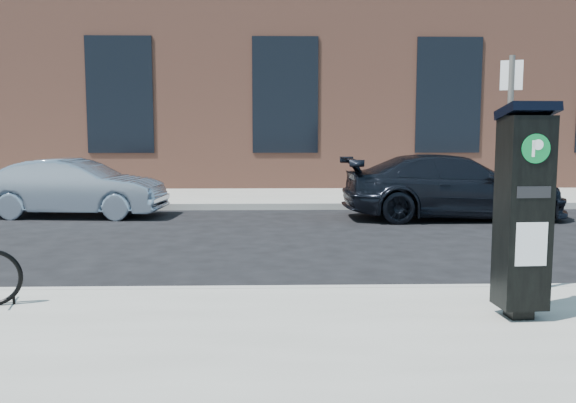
{
  "coord_description": "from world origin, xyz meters",
  "views": [
    {
      "loc": [
        -0.41,
        -6.75,
        1.9
      ],
      "look_at": [
        -0.22,
        0.5,
        1.06
      ],
      "focal_mm": 38.0,
      "sensor_mm": 36.0,
      "label": 1
    }
  ],
  "objects_px": {
    "car_dark": "(453,187)",
    "sign_pole": "(507,178)",
    "parking_kiosk": "(523,209)",
    "car_silver": "(75,188)"
  },
  "relations": [
    {
      "from": "parking_kiosk",
      "to": "car_dark",
      "type": "bearing_deg",
      "value": 74.45
    },
    {
      "from": "car_silver",
      "to": "sign_pole",
      "type": "bearing_deg",
      "value": -132.27
    },
    {
      "from": "sign_pole",
      "to": "car_silver",
      "type": "height_order",
      "value": "sign_pole"
    },
    {
      "from": "sign_pole",
      "to": "car_dark",
      "type": "distance_m",
      "value": 7.02
    },
    {
      "from": "parking_kiosk",
      "to": "car_silver",
      "type": "bearing_deg",
      "value": 126.11
    },
    {
      "from": "parking_kiosk",
      "to": "sign_pole",
      "type": "xyz_separation_m",
      "value": [
        0.15,
        0.79,
        0.22
      ]
    },
    {
      "from": "car_silver",
      "to": "car_dark",
      "type": "xyz_separation_m",
      "value": [
        8.35,
        -0.5,
        0.05
      ]
    },
    {
      "from": "sign_pole",
      "to": "car_silver",
      "type": "relative_size",
      "value": 0.64
    },
    {
      "from": "sign_pole",
      "to": "car_silver",
      "type": "bearing_deg",
      "value": 153.85
    },
    {
      "from": "car_dark",
      "to": "sign_pole",
      "type": "bearing_deg",
      "value": 167.38
    }
  ]
}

